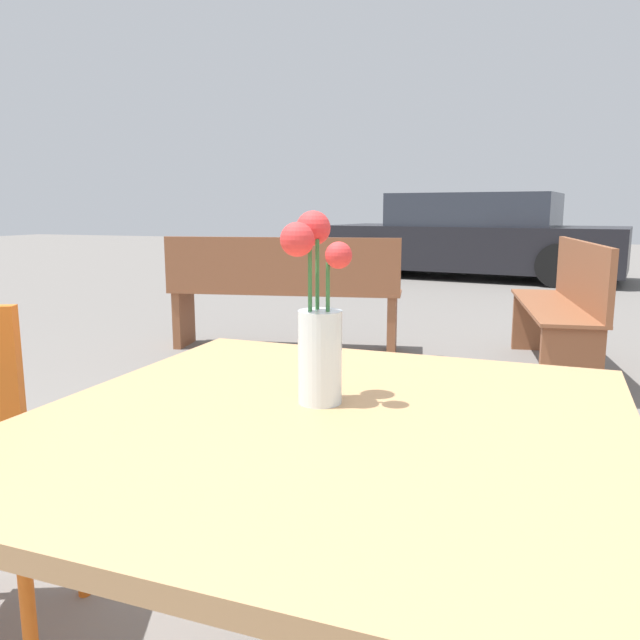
{
  "coord_description": "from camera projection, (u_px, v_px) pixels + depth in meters",
  "views": [
    {
      "loc": [
        0.32,
        -0.93,
        1.05
      ],
      "look_at": [
        -0.04,
        0.06,
        0.86
      ],
      "focal_mm": 35.0,
      "sensor_mm": 36.0,
      "label": 1
    }
  ],
  "objects": [
    {
      "name": "table_front",
      "position": [
        327.0,
        464.0,
        1.04
      ],
      "size": [
        0.97,
        0.99,
        0.71
      ],
      "color": "tan",
      "rests_on": "ground_plane"
    },
    {
      "name": "flower_vase",
      "position": [
        318.0,
        330.0,
        1.07
      ],
      "size": [
        0.12,
        0.12,
        0.33
      ],
      "color": "silver",
      "rests_on": "table_front"
    },
    {
      "name": "bench_middle",
      "position": [
        283.0,
        289.0,
        4.6
      ],
      "size": [
        1.77,
        0.68,
        0.85
      ],
      "color": "brown",
      "rests_on": "ground_plane"
    },
    {
      "name": "bench_far",
      "position": [
        564.0,
        304.0,
        3.96
      ],
      "size": [
        0.59,
        1.54,
        0.85
      ],
      "color": "brown",
      "rests_on": "ground_plane"
    },
    {
      "name": "parked_car",
      "position": [
        473.0,
        238.0,
        9.63
      ],
      "size": [
        4.54,
        2.21,
        1.28
      ],
      "color": "black",
      "rests_on": "ground_plane"
    }
  ]
}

